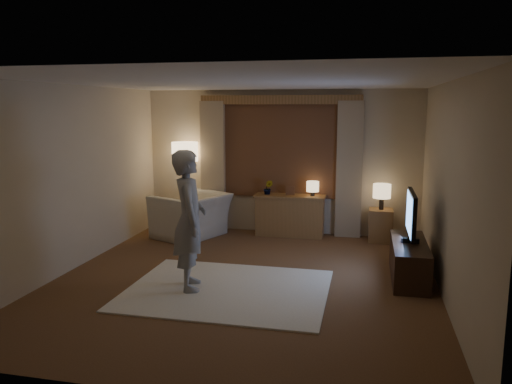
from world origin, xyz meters
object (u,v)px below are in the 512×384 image
(sideboard, at_px, (290,216))
(tv_stand, at_px, (409,260))
(person, at_px, (189,220))
(side_table, at_px, (380,225))
(armchair, at_px, (191,215))

(sideboard, distance_m, tv_stand, 2.72)
(person, bearing_deg, sideboard, -36.22)
(sideboard, bearing_deg, side_table, -1.81)
(sideboard, height_order, side_table, sideboard)
(side_table, bearing_deg, person, -129.67)
(side_table, xyz_separation_m, tv_stand, (0.34, -1.87, -0.03))
(sideboard, xyz_separation_m, armchair, (-1.71, -0.46, 0.03))
(armchair, bearing_deg, side_table, 120.13)
(side_table, relative_size, person, 0.32)
(armchair, bearing_deg, person, 42.77)
(armchair, relative_size, person, 0.67)
(sideboard, relative_size, side_table, 2.14)
(side_table, bearing_deg, tv_stand, -79.85)
(tv_stand, bearing_deg, side_table, 100.15)
(person, bearing_deg, tv_stand, -90.29)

